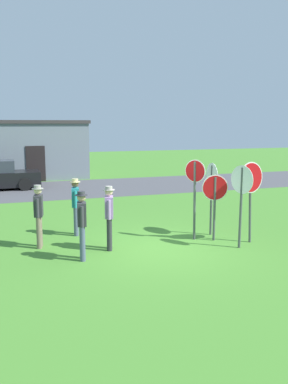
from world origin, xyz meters
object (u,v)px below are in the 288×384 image
(stop_sign_center_cluster, at_px, (195,187))
(person_on_left, at_px, (82,221))
(person_with_sunhat, at_px, (76,203))
(person_in_blue, at_px, (39,212))
(stop_sign_leaning_right, at_px, (241,192))
(stop_sign_rear_left, at_px, (215,196))
(person_near_signs, at_px, (109,214))
(stop_sign_tallest, at_px, (212,186))
(stop_sign_leaning_left, at_px, (251,187))

(stop_sign_center_cluster, bearing_deg, person_on_left, -167.44)
(stop_sign_center_cluster, bearing_deg, person_with_sunhat, 152.70)
(person_in_blue, bearing_deg, stop_sign_center_cluster, -8.69)
(stop_sign_leaning_right, relative_size, stop_sign_center_cluster, 0.97)
(stop_sign_center_cluster, relative_size, person_with_sunhat, 1.36)
(stop_sign_rear_left, distance_m, person_near_signs, 3.13)
(stop_sign_tallest, relative_size, person_with_sunhat, 1.27)
(person_in_blue, bearing_deg, stop_sign_leaning_left, -13.69)
(stop_sign_leaning_right, height_order, stop_sign_leaning_left, stop_sign_leaning_left)
(stop_sign_center_cluster, height_order, person_on_left, stop_sign_center_cluster)
(stop_sign_leaning_right, relative_size, person_with_sunhat, 1.31)
(person_with_sunhat, distance_m, person_on_left, 2.42)
(stop_sign_tallest, xyz_separation_m, person_on_left, (-4.17, -1.10, -0.54))
(stop_sign_leaning_left, distance_m, person_in_blue, 5.96)
(person_on_left, bearing_deg, stop_sign_leaning_right, -5.05)
(stop_sign_leaning_right, bearing_deg, stop_sign_tallest, 94.14)
(stop_sign_leaning_right, bearing_deg, stop_sign_rear_left, 110.16)
(stop_sign_center_cluster, bearing_deg, stop_sign_rear_left, -27.49)
(person_near_signs, relative_size, person_with_sunhat, 1.00)
(stop_sign_rear_left, relative_size, stop_sign_tallest, 0.87)
(stop_sign_leaning_right, height_order, stop_sign_tallest, stop_sign_leaning_right)
(person_on_left, bearing_deg, person_with_sunhat, 83.86)
(stop_sign_rear_left, height_order, stop_sign_center_cluster, stop_sign_center_cluster)
(stop_sign_leaning_left, relative_size, person_with_sunhat, 1.33)
(stop_sign_rear_left, bearing_deg, stop_sign_leaning_left, -27.97)
(stop_sign_rear_left, distance_m, person_on_left, 4.00)
(stop_sign_tallest, relative_size, person_near_signs, 1.27)
(stop_sign_leaning_left, distance_m, person_with_sunhat, 5.20)
(stop_sign_tallest, bearing_deg, stop_sign_leaning_left, -57.99)
(person_on_left, bearing_deg, stop_sign_leaning_left, 0.38)
(stop_sign_leaning_right, height_order, person_on_left, stop_sign_leaning_right)
(stop_sign_center_cluster, height_order, person_with_sunhat, stop_sign_center_cluster)
(stop_sign_leaning_left, distance_m, person_on_left, 4.88)
(person_near_signs, relative_size, person_in_blue, 1.00)
(person_in_blue, bearing_deg, person_with_sunhat, 39.62)
(stop_sign_leaning_left, height_order, person_on_left, stop_sign_leaning_left)
(person_in_blue, bearing_deg, stop_sign_leaning_right, -19.21)
(stop_sign_leaning_left, height_order, person_in_blue, stop_sign_leaning_left)
(person_on_left, bearing_deg, person_in_blue, 122.68)
(stop_sign_tallest, distance_m, person_with_sunhat, 4.16)
(person_near_signs, bearing_deg, person_in_blue, 155.08)
(stop_sign_tallest, relative_size, person_in_blue, 1.27)
(person_near_signs, bearing_deg, stop_sign_leaning_right, -16.10)
(stop_sign_center_cluster, relative_size, stop_sign_leaning_left, 1.02)
(stop_sign_leaning_right, relative_size, person_in_blue, 1.31)
(person_near_signs, height_order, person_with_sunhat, same)
(stop_sign_tallest, distance_m, stop_sign_leaning_left, 1.26)
(stop_sign_center_cluster, relative_size, stop_sign_tallest, 1.06)
(stop_sign_center_cluster, distance_m, person_on_left, 3.58)
(stop_sign_tallest, bearing_deg, stop_sign_leaning_right, -85.86)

